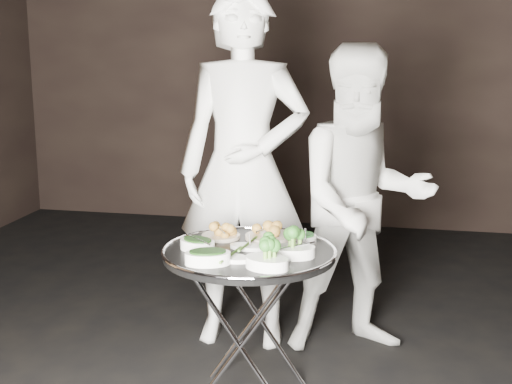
% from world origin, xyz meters
% --- Properties ---
extents(wall_back, '(6.00, 0.05, 3.00)m').
position_xyz_m(wall_back, '(0.00, 3.52, 1.50)').
color(wall_back, black).
rests_on(wall_back, floor).
extents(tray_stand, '(0.48, 0.40, 0.70)m').
position_xyz_m(tray_stand, '(-0.21, 0.26, 0.39)').
color(tray_stand, silver).
rests_on(tray_stand, floor).
extents(serving_tray, '(0.77, 0.77, 0.04)m').
position_xyz_m(serving_tray, '(-0.21, 0.26, 0.71)').
color(serving_tray, black).
rests_on(serving_tray, tray_stand).
extents(potato_plate_a, '(0.19, 0.19, 0.07)m').
position_xyz_m(potato_plate_a, '(-0.38, 0.42, 0.75)').
color(potato_plate_a, beige).
rests_on(potato_plate_a, serving_tray).
extents(potato_plate_b, '(0.21, 0.21, 0.08)m').
position_xyz_m(potato_plate_b, '(-0.16, 0.45, 0.75)').
color(potato_plate_b, beige).
rests_on(potato_plate_b, serving_tray).
extents(greens_bowl, '(0.12, 0.12, 0.07)m').
position_xyz_m(greens_bowl, '(0.01, 0.40, 0.75)').
color(greens_bowl, white).
rests_on(greens_bowl, serving_tray).
extents(asparagus_plate_a, '(0.18, 0.11, 0.03)m').
position_xyz_m(asparagus_plate_a, '(-0.22, 0.28, 0.73)').
color(asparagus_plate_a, white).
rests_on(asparagus_plate_a, serving_tray).
extents(asparagus_plate_b, '(0.19, 0.12, 0.04)m').
position_xyz_m(asparagus_plate_b, '(-0.25, 0.10, 0.73)').
color(asparagus_plate_b, white).
rests_on(asparagus_plate_b, serving_tray).
extents(spinach_bowl_a, '(0.20, 0.17, 0.07)m').
position_xyz_m(spinach_bowl_a, '(-0.43, 0.21, 0.75)').
color(spinach_bowl_a, white).
rests_on(spinach_bowl_a, serving_tray).
extents(spinach_bowl_b, '(0.22, 0.17, 0.08)m').
position_xyz_m(spinach_bowl_b, '(-0.34, 0.03, 0.76)').
color(spinach_bowl_b, white).
rests_on(spinach_bowl_b, serving_tray).
extents(broccoli_bowl_a, '(0.21, 0.17, 0.08)m').
position_xyz_m(broccoli_bowl_a, '(-0.00, 0.20, 0.75)').
color(broccoli_bowl_a, white).
rests_on(broccoli_bowl_a, serving_tray).
extents(broccoli_bowl_b, '(0.22, 0.18, 0.08)m').
position_xyz_m(broccoli_bowl_b, '(-0.09, 0.02, 0.75)').
color(broccoli_bowl_b, white).
rests_on(broccoli_bowl_b, serving_tray).
extents(serving_utensils, '(0.58, 0.42, 0.01)m').
position_xyz_m(serving_utensils, '(-0.19, 0.33, 0.77)').
color(serving_utensils, silver).
rests_on(serving_utensils, serving_tray).
extents(waiter_left, '(0.72, 0.49, 1.90)m').
position_xyz_m(waiter_left, '(-0.38, 0.93, 0.95)').
color(waiter_left, white).
rests_on(waiter_left, floor).
extents(waiter_right, '(0.95, 0.85, 1.61)m').
position_xyz_m(waiter_right, '(0.24, 0.94, 0.81)').
color(waiter_right, white).
rests_on(waiter_right, floor).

